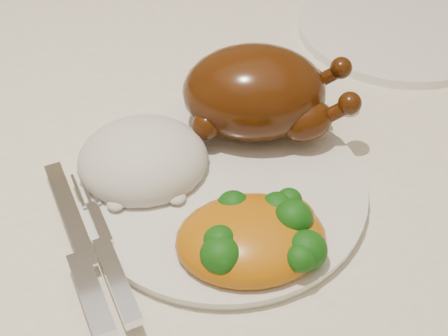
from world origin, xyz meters
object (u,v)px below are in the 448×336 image
object	(u,v)px
dinner_plate	(224,188)
roast_chicken	(259,93)
side_plate	(397,28)
dining_table	(108,223)

from	to	relation	value
dinner_plate	roast_chicken	world-z (taller)	roast_chicken
dinner_plate	roast_chicken	distance (m)	0.10
dinner_plate	roast_chicken	bearing A→B (deg)	47.29
side_plate	dining_table	bearing A→B (deg)	-166.95
dinner_plate	side_plate	bearing A→B (deg)	31.88
dining_table	dinner_plate	world-z (taller)	dinner_plate
dinner_plate	side_plate	size ratio (longest dim) A/B	1.06
dining_table	side_plate	size ratio (longest dim) A/B	6.54
dining_table	side_plate	distance (m)	0.43
dining_table	dinner_plate	size ratio (longest dim) A/B	6.19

